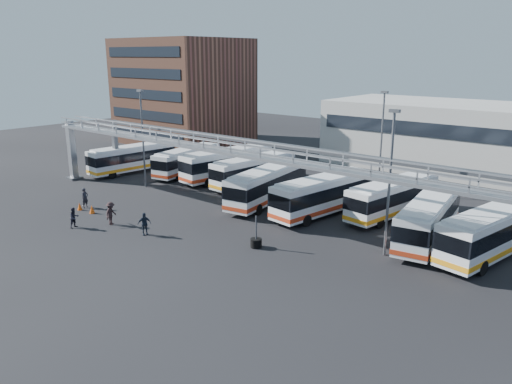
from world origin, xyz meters
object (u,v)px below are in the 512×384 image
Objects in this scene: bus_0 at (132,158)px; bus_3 at (254,170)px; pedestrian_d at (144,224)px; bus_2 at (227,163)px; bus_8 at (494,230)px; bus_4 at (267,184)px; light_pole_left at (143,134)px; bus_6 at (393,197)px; pedestrian_a at (85,198)px; pedestrian_b at (74,218)px; light_pole_mid at (390,176)px; light_pole_back at (382,137)px; pedestrian_c at (111,213)px; cone_right at (92,209)px; bus_5 at (325,194)px; bus_1 at (187,160)px; bus_7 at (429,218)px; tire_stack at (256,242)px; cone_left at (80,206)px.

bus_0 is 15.91m from bus_3.
bus_0 is 22.28m from pedestrian_d.
bus_8 is at bearing -0.42° from bus_2.
bus_4 is at bearing 16.78° from pedestrian_d.
light_pole_left is 25.99m from bus_6.
pedestrian_b is at bearing -141.49° from pedestrian_a.
light_pole_mid is 6.03× the size of pedestrian_b.
light_pole_left is 24.41m from light_pole_back.
bus_4 is at bearing -47.07° from pedestrian_c.
light_pole_mid is 0.89× the size of bus_4.
bus_5 is at bearing 39.20° from cone_right.
light_pole_back is 0.88× the size of bus_2.
bus_8 is (9.26, -3.81, 0.11)m from bus_6.
bus_1 is at bearing -170.15° from bus_3.
light_pole_mid is at bearing -130.68° from bus_8.
bus_4 is at bearing -30.07° from pedestrian_b.
bus_4 is 16.03m from cone_right.
bus_0 is at bearing 25.93° from pedestrian_c.
bus_7 is (15.53, -0.11, -0.04)m from bus_4.
tire_stack is at bearing 10.91° from cone_right.
tire_stack is (-9.15, -9.16, -1.44)m from bus_7.
bus_7 reaches higher than pedestrian_d.
bus_7 reaches higher than tire_stack.
pedestrian_a is 0.98m from cone_left.
bus_5 is 1.06× the size of bus_6.
pedestrian_d is 8.04m from cone_right.
pedestrian_c is (7.67, -9.52, -4.76)m from light_pole_left.
bus_4 is at bearing 14.55° from light_pole_left.
light_pole_mid is 14.85× the size of cone_left.
bus_6 is at bearing 4.34° from bus_3.
cone_right is at bearing -163.13° from bus_7.
bus_0 is (-26.62, -10.70, -3.94)m from light_pole_back.
bus_3 is at bearing -150.72° from light_pole_back.
bus_2 is at bearing -20.57° from pedestrian_a.
bus_0 is 4.49× the size of tire_stack.
bus_0 is at bearing 171.38° from bus_7.
bus_5 is at bearing -66.17° from pedestrian_a.
bus_5 is at bearing -43.93° from pedestrian_b.
bus_8 reaches higher than cone_left.
bus_5 reaches higher than bus_1.
pedestrian_a is at bearing 55.84° from pedestrian_c.
bus_2 is at bearing 60.28° from light_pole_left.
bus_4 is 16.66× the size of cone_left.
bus_3 is 25.49m from bus_8.
cone_right is at bearing -146.51° from bus_8.
cone_right is at bearing -101.55° from bus_3.
bus_6 is (-3.41, 8.44, -3.94)m from light_pole_mid.
bus_0 is at bearing 172.29° from bus_4.
light_pole_left and light_pole_back have the same top height.
bus_3 is 18.01m from cone_left.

